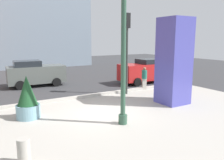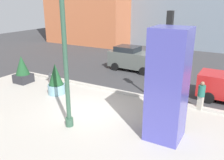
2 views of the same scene
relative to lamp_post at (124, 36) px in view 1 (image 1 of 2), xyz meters
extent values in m
plane|color=#38383A|center=(-0.07, 5.66, -3.60)|extent=(60.00, 60.00, 0.00)
cube|color=#ADA89E|center=(-0.07, -0.34, -3.60)|extent=(18.00, 10.00, 0.02)
cube|color=#B7B2A8|center=(-0.07, 4.78, -3.52)|extent=(18.00, 0.24, 0.16)
cylinder|color=#335642|center=(0.00, 0.00, -3.40)|extent=(0.36, 0.36, 0.40)
cylinder|color=#335642|center=(0.00, 0.00, -0.07)|extent=(0.20, 0.20, 7.05)
cube|color=#4C4CAD|center=(4.07, 1.26, -1.30)|extent=(1.42, 1.42, 4.59)
cylinder|color=#7AA8B7|center=(-3.23, 2.74, -3.29)|extent=(1.04, 1.04, 0.62)
cylinder|color=#382819|center=(-3.23, 2.74, -3.00)|extent=(0.95, 0.95, 0.04)
cone|color=#1E4C28|center=(-3.23, 2.74, -2.33)|extent=(0.86, 0.86, 1.30)
cylinder|color=#B2ADA3|center=(-4.08, -1.15, -3.22)|extent=(0.36, 0.36, 0.75)
cylinder|color=#333833|center=(3.09, 4.27, -1.53)|extent=(0.14, 0.14, 4.13)
cube|color=black|center=(3.09, 4.27, 0.98)|extent=(0.28, 0.32, 0.90)
sphere|color=yellow|center=(3.09, 4.44, 1.25)|extent=(0.18, 0.18, 0.18)
cube|color=red|center=(6.35, 6.72, -2.69)|extent=(3.90, 1.79, 1.27)
cube|color=#1E2328|center=(6.93, 6.71, -1.87)|extent=(1.76, 1.55, 0.36)
cylinder|color=black|center=(5.13, 5.86, -3.28)|extent=(0.64, 0.23, 0.64)
cylinder|color=black|center=(5.15, 7.61, -3.28)|extent=(0.64, 0.23, 0.64)
cylinder|color=black|center=(7.54, 5.83, -3.28)|extent=(0.64, 0.23, 0.64)
cylinder|color=black|center=(7.56, 7.58, -3.28)|extent=(0.64, 0.23, 0.64)
cube|color=#565B56|center=(-1.26, 9.83, -2.70)|extent=(4.16, 1.90, 1.25)
cube|color=#1E2328|center=(-1.88, 9.86, -1.87)|extent=(1.90, 1.59, 0.41)
cylinder|color=black|center=(0.04, 10.62, -3.28)|extent=(0.65, 0.25, 0.64)
cylinder|color=black|center=(-0.04, 8.92, -3.28)|extent=(0.65, 0.25, 0.64)
cylinder|color=black|center=(-2.49, 10.74, -3.28)|extent=(0.65, 0.25, 0.64)
cylinder|color=black|center=(-2.57, 9.03, -3.28)|extent=(0.65, 0.25, 0.64)
cube|color=#B2AD9E|center=(4.89, 4.73, -3.21)|extent=(0.32, 0.27, 0.78)
cylinder|color=#236656|center=(4.89, 4.73, -2.53)|extent=(0.44, 0.44, 0.58)
sphere|color=#8C664C|center=(4.89, 4.73, -2.13)|extent=(0.21, 0.21, 0.21)
camera|label=1|loc=(-4.97, -7.51, -0.13)|focal=36.51mm
camera|label=2|loc=(6.53, -7.56, 1.95)|focal=38.40mm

